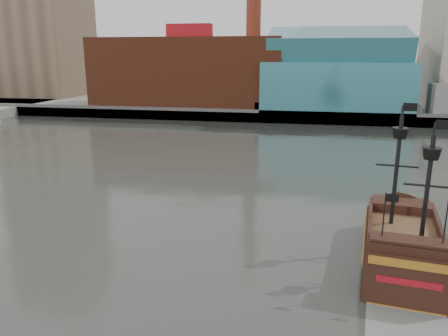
# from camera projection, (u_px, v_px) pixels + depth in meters

# --- Properties ---
(ground) EXTENTS (400.00, 400.00, 0.00)m
(ground) POSITION_uv_depth(u_px,v_px,m) (221.00, 267.00, 28.91)
(ground) COLOR #2C302A
(ground) RESTS_ON ground
(promenade_far) EXTENTS (220.00, 60.00, 2.00)m
(promenade_far) POSITION_uv_depth(u_px,v_px,m) (291.00, 103.00, 115.89)
(promenade_far) COLOR slate
(promenade_far) RESTS_ON ground
(seawall) EXTENTS (220.00, 1.00, 2.60)m
(seawall) POSITION_uv_depth(u_px,v_px,m) (284.00, 117.00, 87.84)
(seawall) COLOR #4C4C49
(seawall) RESTS_ON ground
(skyline) EXTENTS (149.00, 45.00, 62.00)m
(skyline) POSITION_uv_depth(u_px,v_px,m) (316.00, 5.00, 101.85)
(skyline) COLOR brown
(skyline) RESTS_ON promenade_far
(pirate_ship) EXTENTS (6.47, 15.60, 11.33)m
(pirate_ship) POSITION_uv_depth(u_px,v_px,m) (402.00, 249.00, 29.10)
(pirate_ship) COLOR black
(pirate_ship) RESTS_ON ground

